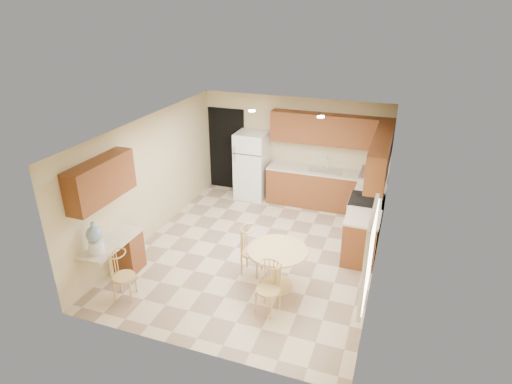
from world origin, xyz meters
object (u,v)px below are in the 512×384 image
(chair_table_b, at_px, (266,287))
(dining_table, at_px, (277,263))
(stove, at_px, (364,219))
(chair_desk, at_px, (120,274))
(water_crock, at_px, (95,239))
(chair_table_a, at_px, (250,249))
(refrigerator, at_px, (252,165))

(chair_table_b, bearing_deg, dining_table, -72.86)
(stove, relative_size, chair_desk, 1.29)
(dining_table, bearing_deg, water_crock, -158.10)
(dining_table, relative_size, chair_table_a, 1.12)
(refrigerator, height_order, chair_table_a, refrigerator)
(refrigerator, relative_size, chair_desk, 1.96)
(refrigerator, xyz_separation_m, stove, (2.88, -1.22, -0.36))
(chair_desk, distance_m, water_crock, 0.68)
(chair_desk, bearing_deg, dining_table, 100.51)
(stove, bearing_deg, chair_table_a, -131.56)
(dining_table, relative_size, chair_desk, 1.20)
(chair_table_a, bearing_deg, water_crock, -61.14)
(chair_table_b, height_order, chair_desk, chair_table_b)
(stove, relative_size, chair_table_b, 1.26)
(refrigerator, relative_size, dining_table, 1.63)
(stove, height_order, chair_desk, stove)
(chair_table_a, relative_size, chair_table_b, 1.05)
(chair_table_b, height_order, water_crock, water_crock)
(stove, distance_m, water_crock, 5.11)
(chair_desk, height_order, water_crock, water_crock)
(dining_table, xyz_separation_m, chair_desk, (-2.28, -1.18, 0.02))
(chair_table_a, xyz_separation_m, chair_desk, (-1.73, -1.35, -0.04))
(chair_table_b, relative_size, water_crock, 1.57)
(refrigerator, bearing_deg, stove, -22.99)
(stove, bearing_deg, water_crock, -140.57)
(refrigerator, bearing_deg, water_crock, -103.28)
(refrigerator, distance_m, stove, 3.14)
(chair_desk, bearing_deg, chair_table_a, 110.97)
(refrigerator, height_order, stove, refrigerator)
(stove, bearing_deg, chair_desk, -136.39)
(stove, xyz_separation_m, chair_table_a, (-1.74, -1.97, 0.08))
(refrigerator, xyz_separation_m, chair_table_b, (1.73, -4.08, -0.30))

